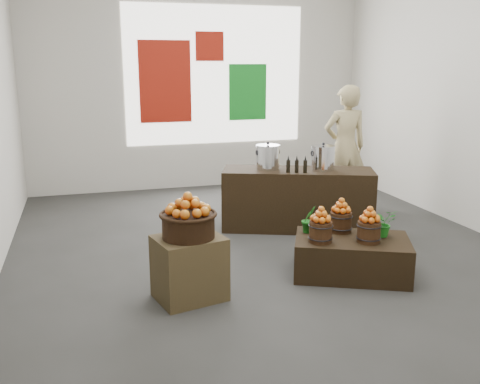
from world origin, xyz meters
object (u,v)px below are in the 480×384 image
object	(u,v)px
counter	(297,199)
stock_pot_left	(268,158)
crate	(189,268)
display_table	(351,257)
wicker_basket	(188,226)
shopper	(345,147)
stock_pot_center	(323,159)

from	to	relation	value
counter	stock_pot_left	distance (m)	0.70
counter	crate	bearing A→B (deg)	-114.83
crate	display_table	size ratio (longest dim) A/B	0.52
wicker_basket	counter	xyz separation A→B (m)	(1.86, 1.79, -0.32)
crate	shopper	distance (m)	4.09
display_table	crate	bearing A→B (deg)	-152.48
stock_pot_left	stock_pot_center	world-z (taller)	same
wicker_basket	display_table	world-z (taller)	wicker_basket
display_table	counter	size ratio (longest dim) A/B	0.59
wicker_basket	stock_pot_left	distance (m)	2.45
wicker_basket	shopper	bearing A→B (deg)	41.79
crate	display_table	xyz separation A→B (m)	(1.77, 0.08, -0.10)
display_table	shopper	bearing A→B (deg)	89.68
crate	stock_pot_center	xyz separation A→B (m)	(2.16, 1.68, 0.67)
stock_pot_left	shopper	bearing A→B (deg)	25.99
display_table	stock_pot_center	size ratio (longest dim) A/B	3.83
display_table	counter	bearing A→B (deg)	112.24
crate	shopper	xyz separation A→B (m)	(3.01, 2.69, 0.64)
counter	stock_pot_center	distance (m)	0.65
stock_pot_left	stock_pot_center	xyz separation A→B (m)	(0.68, -0.26, 0.00)
crate	stock_pot_left	xyz separation A→B (m)	(1.47, 1.94, 0.67)
display_table	shopper	world-z (taller)	shopper
display_table	shopper	distance (m)	2.98
stock_pot_left	wicker_basket	bearing A→B (deg)	-127.20
crate	counter	size ratio (longest dim) A/B	0.31
counter	stock_pot_center	world-z (taller)	stock_pot_center
shopper	counter	bearing A→B (deg)	41.06
counter	shopper	world-z (taller)	shopper
stock_pot_center	wicker_basket	bearing A→B (deg)	-142.15
shopper	display_table	bearing A→B (deg)	67.83
counter	shopper	size ratio (longest dim) A/B	1.06
counter	stock_pot_left	bearing A→B (deg)	180.00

